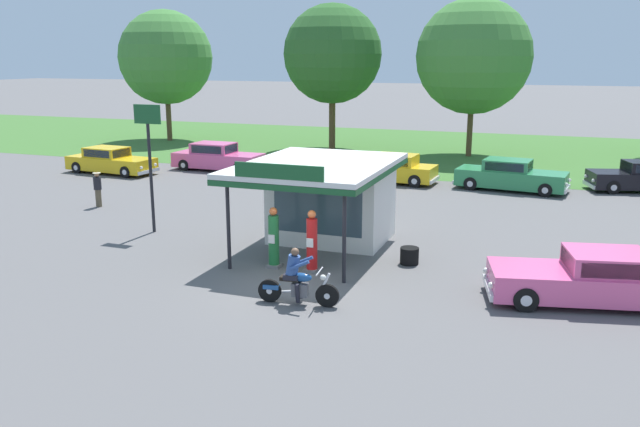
{
  "coord_description": "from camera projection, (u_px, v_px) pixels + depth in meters",
  "views": [
    {
      "loc": [
        7.05,
        -16.48,
        6.49
      ],
      "look_at": [
        -0.23,
        3.29,
        1.4
      ],
      "focal_mm": 36.41,
      "sensor_mm": 36.0,
      "label": 1
    }
  ],
  "objects": [
    {
      "name": "gas_pump_nearside",
      "position": [
        274.0,
        240.0,
        20.39
      ],
      "size": [
        0.44,
        0.44,
        1.95
      ],
      "color": "slate",
      "rests_on": "ground"
    },
    {
      "name": "parked_car_back_row_far_right",
      "position": [
        510.0,
        176.0,
        32.34
      ],
      "size": [
        5.64,
        2.53,
        1.54
      ],
      "color": "#2D844C",
      "rests_on": "ground"
    },
    {
      "name": "tree_oak_far_right",
      "position": [
        163.0,
        60.0,
        50.67
      ],
      "size": [
        7.28,
        7.24,
        10.1
      ],
      "color": "brown",
      "rests_on": "ground"
    },
    {
      "name": "gas_pump_offside",
      "position": [
        312.0,
        244.0,
        19.95
      ],
      "size": [
        0.44,
        0.44,
        1.96
      ],
      "color": "slate",
      "rests_on": "ground"
    },
    {
      "name": "spare_tire_stack",
      "position": [
        409.0,
        256.0,
        20.85
      ],
      "size": [
        0.6,
        0.6,
        0.54
      ],
      "color": "black",
      "rests_on": "ground"
    },
    {
      "name": "motorcycle_with_rider",
      "position": [
        297.0,
        281.0,
        17.34
      ],
      "size": [
        2.24,
        0.7,
        1.58
      ],
      "color": "black",
      "rests_on": "ground"
    },
    {
      "name": "tree_oak_right",
      "position": [
        475.0,
        58.0,
        42.14
      ],
      "size": [
        7.48,
        7.48,
        10.28
      ],
      "color": "brown",
      "rests_on": "ground"
    },
    {
      "name": "service_station_kiosk",
      "position": [
        329.0,
        193.0,
        23.03
      ],
      "size": [
        4.69,
        6.54,
        3.5
      ],
      "color": "silver",
      "rests_on": "ground"
    },
    {
      "name": "parked_car_back_row_right",
      "position": [
        218.0,
        158.0,
        38.13
      ],
      "size": [
        5.53,
        2.1,
        1.6
      ],
      "color": "#E55993",
      "rests_on": "ground"
    },
    {
      "name": "roadside_pole_sign",
      "position": [
        149.0,
        146.0,
        23.99
      ],
      "size": [
        1.1,
        0.12,
        4.81
      ],
      "color": "black",
      "rests_on": "ground"
    },
    {
      "name": "parked_car_back_row_left",
      "position": [
        110.0,
        161.0,
        37.13
      ],
      "size": [
        5.58,
        2.29,
        1.48
      ],
      "color": "gold",
      "rests_on": "ground"
    },
    {
      "name": "tree_oak_distant_spare",
      "position": [
        333.0,
        56.0,
        45.41
      ],
      "size": [
        6.93,
        6.93,
        10.18
      ],
      "color": "brown",
      "rests_on": "ground"
    },
    {
      "name": "grass_verge_strip",
      "position": [
        452.0,
        150.0,
        46.29
      ],
      "size": [
        120.0,
        24.0,
        0.01
      ],
      "primitive_type": "cube",
      "color": "#3D6B2D",
      "rests_on": "ground"
    },
    {
      "name": "parked_car_back_row_far_left",
      "position": [
        390.0,
        169.0,
        34.42
      ],
      "size": [
        5.16,
        2.21,
        1.51
      ],
      "color": "gold",
      "rests_on": "ground"
    },
    {
      "name": "ground_plane",
      "position": [
        288.0,
        285.0,
        18.93
      ],
      "size": [
        300.0,
        300.0,
        0.0
      ],
      "primitive_type": "plane",
      "color": "#5B5959"
    },
    {
      "name": "featured_classic_sedan",
      "position": [
        591.0,
        279.0,
        17.47
      ],
      "size": [
        5.56,
        2.98,
        1.44
      ],
      "color": "#E55993",
      "rests_on": "ground"
    },
    {
      "name": "bystander_admiring_sedan",
      "position": [
        98.0,
        189.0,
        28.71
      ],
      "size": [
        0.34,
        0.34,
        1.55
      ],
      "color": "brown",
      "rests_on": "ground"
    }
  ]
}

